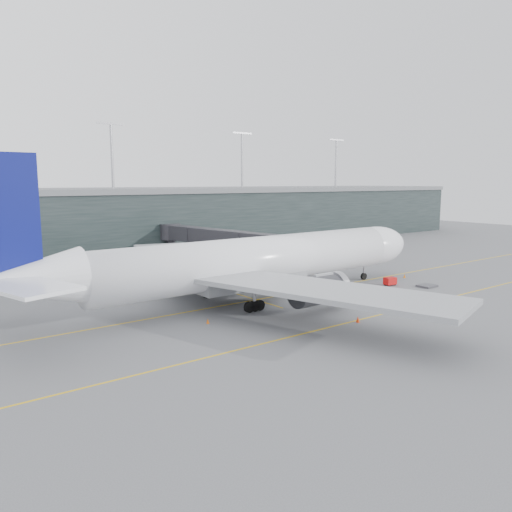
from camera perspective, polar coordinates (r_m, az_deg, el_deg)
ground at (r=71.95m, az=-5.14°, el=-4.98°), size 320.00×320.00×0.00m
taxiline_a at (r=68.69m, az=-3.36°, el=-5.60°), size 160.00×0.25×0.02m
taxiline_b at (r=56.60m, az=5.84°, el=-8.72°), size 160.00×0.25×0.02m
taxiline_lead_main at (r=91.36m, az=-9.18°, el=-2.16°), size 0.25×60.00×0.02m
terminal at (r=123.41m, az=-19.72°, el=3.76°), size 240.00×36.00×29.00m
main_aircraft at (r=70.40m, az=-0.33°, el=-0.67°), size 69.89×65.87×19.65m
jet_bridge at (r=102.40m, az=-4.35°, el=2.22°), size 12.38×48.72×7.46m
gse_cart at (r=84.09m, az=15.07°, el=-2.77°), size 2.07×1.46×1.32m
baggage_dolly at (r=84.79m, az=18.96°, el=-3.23°), size 2.96×2.41×0.29m
uld_a at (r=77.81m, az=-11.25°, el=-3.27°), size 2.79×2.54×2.06m
uld_b at (r=79.66m, az=-10.37°, el=-3.04°), size 2.36×2.03×1.89m
uld_c at (r=79.73m, az=-9.78°, el=-3.00°), size 2.60×2.38×1.92m
cone_nose at (r=91.32m, az=16.61°, el=-2.19°), size 0.45×0.45×0.71m
cone_wing_stbd at (r=61.47m, az=11.56°, el=-7.10°), size 0.47×0.47×0.75m
cone_wing_port at (r=87.42m, az=-3.26°, el=-2.30°), size 0.48×0.48×0.76m
cone_tail at (r=60.02m, az=-5.52°, el=-7.41°), size 0.39×0.39×0.61m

